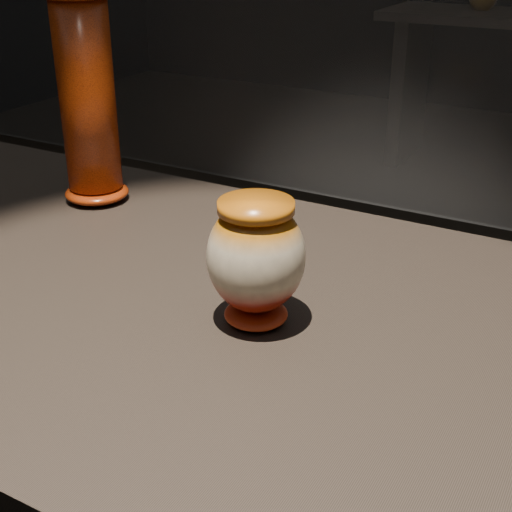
{
  "coord_description": "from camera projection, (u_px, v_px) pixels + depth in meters",
  "views": [
    {
      "loc": [
        0.41,
        -0.72,
        1.37
      ],
      "look_at": [
        0.02,
        -0.02,
        0.99
      ],
      "focal_mm": 50.0,
      "sensor_mm": 36.0,
      "label": 1
    }
  ],
  "objects": [
    {
      "name": "tall_vase",
      "position": [
        88.0,
        105.0,
        1.24
      ],
      "size": [
        0.13,
        0.13,
        0.37
      ],
      "rotation": [
        0.0,
        0.0,
        -0.11
      ],
      "color": "#BC390C",
      "rests_on": "display_plinth"
    },
    {
      "name": "main_vase",
      "position": [
        256.0,
        258.0,
        0.88
      ],
      "size": [
        0.15,
        0.15,
        0.17
      ],
      "rotation": [
        0.0,
        0.0,
        -0.22
      ],
      "color": "maroon",
      "rests_on": "display_plinth"
    },
    {
      "name": "display_plinth",
      "position": [
        250.0,
        466.0,
        1.07
      ],
      "size": [
        2.0,
        0.8,
        0.9
      ],
      "color": "black",
      "rests_on": "ground"
    }
  ]
}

